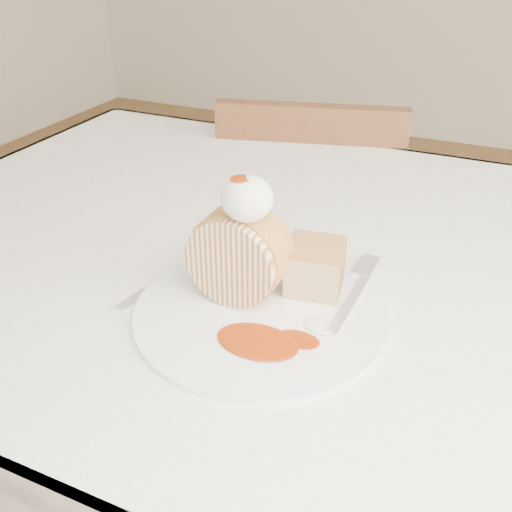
% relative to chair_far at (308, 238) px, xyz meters
% --- Properties ---
extents(table, '(1.40, 0.90, 0.75)m').
position_rel_chair_far_xyz_m(table, '(0.22, -0.51, 0.19)').
color(table, beige).
rests_on(table, ground).
extents(chair_far, '(0.47, 0.47, 0.82)m').
position_rel_chair_far_xyz_m(chair_far, '(0.00, 0.00, 0.00)').
color(chair_far, brown).
rests_on(chair_far, ground).
extents(plate, '(0.33, 0.33, 0.01)m').
position_rel_chair_far_xyz_m(plate, '(0.17, -0.68, 0.28)').
color(plate, white).
rests_on(plate, table).
extents(roulade_slice, '(0.11, 0.06, 0.11)m').
position_rel_chair_far_xyz_m(roulade_slice, '(0.13, -0.66, 0.34)').
color(roulade_slice, beige).
rests_on(roulade_slice, plate).
extents(cake_chunk, '(0.07, 0.07, 0.05)m').
position_rel_chair_far_xyz_m(cake_chunk, '(0.21, -0.62, 0.31)').
color(cake_chunk, '#BC8C47').
rests_on(cake_chunk, plate).
extents(whipped_cream, '(0.06, 0.06, 0.05)m').
position_rel_chair_far_xyz_m(whipped_cream, '(0.15, -0.67, 0.42)').
color(whipped_cream, silver).
rests_on(whipped_cream, roulade_slice).
extents(caramel_drizzle, '(0.03, 0.02, 0.01)m').
position_rel_chair_far_xyz_m(caramel_drizzle, '(0.15, -0.68, 0.45)').
color(caramel_drizzle, '#882905').
rests_on(caramel_drizzle, whipped_cream).
extents(caramel_pool, '(0.10, 0.07, 0.00)m').
position_rel_chair_far_xyz_m(caramel_pool, '(0.19, -0.74, 0.29)').
color(caramel_pool, '#882905').
rests_on(caramel_pool, plate).
extents(fork, '(0.03, 0.17, 0.00)m').
position_rel_chair_far_xyz_m(fork, '(0.26, -0.63, 0.29)').
color(fork, silver).
rests_on(fork, plate).
extents(spoon, '(0.06, 0.17, 0.00)m').
position_rel_chair_far_xyz_m(spoon, '(0.03, -0.67, 0.28)').
color(spoon, silver).
rests_on(spoon, table).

